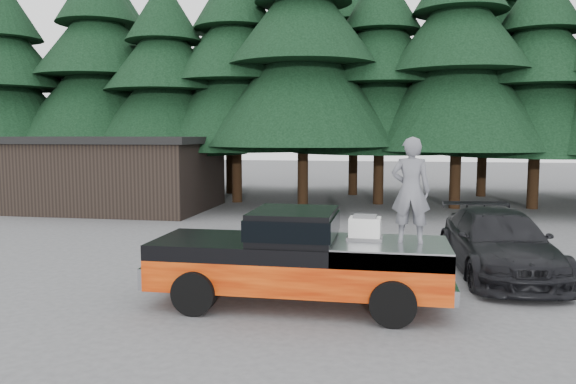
% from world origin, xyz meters
% --- Properties ---
extents(ground, '(120.00, 120.00, 0.00)m').
position_xyz_m(ground, '(0.00, 0.00, 0.00)').
color(ground, '#505053').
rests_on(ground, ground).
extents(pickup_truck, '(6.00, 2.04, 1.33)m').
position_xyz_m(pickup_truck, '(1.30, -0.79, 0.67)').
color(pickup_truck, '#F05910').
rests_on(pickup_truck, ground).
extents(truck_cab, '(1.66, 1.90, 0.59)m').
position_xyz_m(truck_cab, '(1.20, -0.79, 1.62)').
color(truck_cab, black).
rests_on(truck_cab, pickup_truck).
extents(air_compressor, '(0.63, 0.52, 0.42)m').
position_xyz_m(air_compressor, '(2.59, -0.55, 1.54)').
color(air_compressor, silver).
rests_on(air_compressor, pickup_truck).
extents(man_on_bed, '(0.78, 0.54, 2.03)m').
position_xyz_m(man_on_bed, '(3.45, -0.75, 2.35)').
color(man_on_bed, slate).
rests_on(man_on_bed, pickup_truck).
extents(parked_car, '(2.60, 5.49, 1.55)m').
position_xyz_m(parked_car, '(5.68, 2.49, 0.77)').
color(parked_car, black).
rests_on(parked_car, ground).
extents(utility_building, '(8.40, 6.40, 3.30)m').
position_xyz_m(utility_building, '(-9.00, 12.00, 1.67)').
color(utility_building, black).
rests_on(utility_building, ground).
extents(treeline, '(60.15, 16.05, 17.50)m').
position_xyz_m(treeline, '(0.42, 17.20, 7.72)').
color(treeline, black).
rests_on(treeline, ground).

